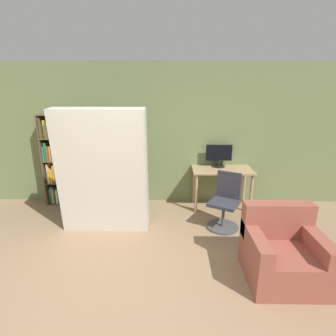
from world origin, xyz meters
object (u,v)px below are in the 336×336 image
object	(u,v)px
monitor	(219,155)
bookshelf	(59,161)
office_chair	(225,206)
armchair	(282,253)
mattress_near	(103,172)

from	to	relation	value
monitor	bookshelf	xyz separation A→B (m)	(-3.10, 0.01, -0.14)
office_chair	armchair	xyz separation A→B (m)	(0.45, -1.22, -0.05)
office_chair	mattress_near	size ratio (longest dim) A/B	0.47
office_chair	mattress_near	world-z (taller)	mattress_near
bookshelf	mattress_near	world-z (taller)	mattress_near
bookshelf	monitor	bearing A→B (deg)	-0.23
monitor	mattress_near	distance (m)	2.23
monitor	mattress_near	world-z (taller)	mattress_near
office_chair	armchair	bearing A→B (deg)	-69.63
mattress_near	armchair	world-z (taller)	mattress_near
monitor	armchair	world-z (taller)	monitor
bookshelf	office_chair	bearing A→B (deg)	-17.21
monitor	armchair	xyz separation A→B (m)	(0.42, -2.16, -0.68)
monitor	office_chair	distance (m)	1.14
armchair	bookshelf	bearing A→B (deg)	148.36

